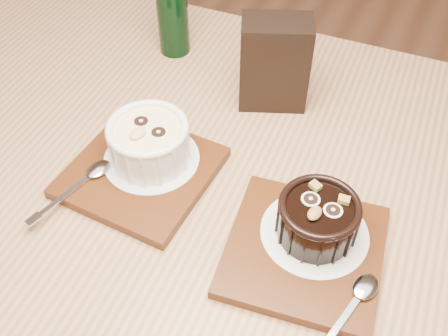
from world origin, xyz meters
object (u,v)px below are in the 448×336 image
object	(u,v)px
ramekin_white	(149,141)
condiment_stand	(274,63)
ramekin_dark	(318,217)
green_bottle	(172,11)
tray_left	(141,172)
tray_right	(304,251)
table	(212,224)

from	to	relation	value
ramekin_white	condiment_stand	distance (m)	0.22
ramekin_white	condiment_stand	world-z (taller)	condiment_stand
ramekin_dark	green_bottle	size ratio (longest dim) A/B	0.50
tray_left	tray_right	distance (m)	0.24
table	condiment_stand	bearing A→B (deg)	87.14
tray_left	condiment_stand	distance (m)	0.25
condiment_stand	tray_left	bearing A→B (deg)	-114.67
tray_left	green_bottle	bearing A→B (deg)	109.58
tray_left	condiment_stand	bearing A→B (deg)	65.33
tray_right	green_bottle	world-z (taller)	green_bottle
ramekin_white	green_bottle	xyz separation A→B (m)	(-0.10, 0.25, 0.02)
tray_right	green_bottle	size ratio (longest dim) A/B	0.94
ramekin_white	ramekin_dark	size ratio (longest dim) A/B	1.12
table	condiment_stand	distance (m)	0.25
green_bottle	table	bearing A→B (deg)	-52.65
ramekin_white	condiment_stand	xyz separation A→B (m)	(0.10, 0.20, 0.02)
ramekin_dark	green_bottle	distance (m)	0.44
tray_right	condiment_stand	bearing A→B (deg)	119.35
green_bottle	ramekin_dark	bearing A→B (deg)	-39.02
ramekin_dark	condiment_stand	world-z (taller)	condiment_stand
tray_right	ramekin_white	bearing A→B (deg)	168.65
ramekin_white	tray_right	world-z (taller)	ramekin_white
table	ramekin_white	bearing A→B (deg)	-176.35
tray_left	green_bottle	size ratio (longest dim) A/B	0.94
ramekin_white	ramekin_dark	xyz separation A→B (m)	(0.24, -0.02, -0.00)
ramekin_dark	tray_left	bearing A→B (deg)	-170.89
tray_right	ramekin_dark	size ratio (longest dim) A/B	1.88
table	green_bottle	bearing A→B (deg)	127.35
tray_left	ramekin_white	xyz separation A→B (m)	(0.00, 0.02, 0.04)
tray_left	green_bottle	distance (m)	0.30
tray_right	green_bottle	xyz separation A→B (m)	(-0.34, 0.30, 0.07)
tray_left	ramekin_dark	bearing A→B (deg)	-0.40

